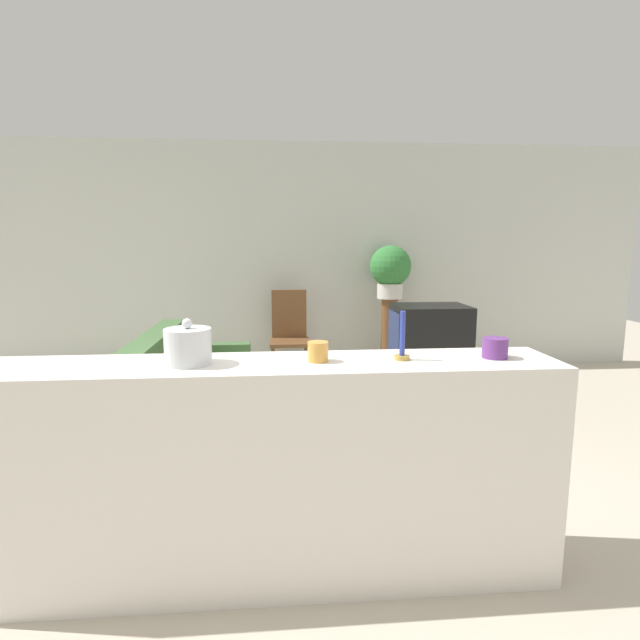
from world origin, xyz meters
name	(u,v)px	position (x,y,z in m)	size (l,w,h in m)	color
ground_plane	(278,522)	(0.00, 0.00, 0.00)	(14.00, 14.00, 0.00)	beige
wall_back	(276,259)	(0.00, 3.43, 1.35)	(9.00, 0.06, 2.70)	silver
couch	(188,401)	(-0.71, 1.33, 0.29)	(0.82, 1.83, 0.81)	#476B3D
tv_stand	(429,382)	(1.46, 1.96, 0.21)	(0.87, 0.58, 0.43)	brown
television	(430,333)	(1.45, 1.96, 0.69)	(0.70, 0.53, 0.53)	black
wooden_chair	(290,332)	(0.14, 2.96, 0.54)	(0.44, 0.44, 1.01)	brown
plant_stand	(389,336)	(1.32, 3.12, 0.45)	(0.19, 0.19, 0.90)	brown
potted_plant	(390,269)	(1.32, 3.12, 1.24)	(0.48, 0.48, 0.61)	white
foreground_counter	(277,471)	(0.00, -0.44, 0.51)	(2.54, 0.44, 1.02)	white
decorative_bowl	(188,346)	(-0.37, -0.44, 1.10)	(0.20, 0.20, 0.20)	silver
candle_jar	(318,352)	(0.19, -0.44, 1.07)	(0.09, 0.09, 0.09)	gold
candlestick	(402,344)	(0.57, -0.44, 1.09)	(0.07, 0.07, 0.22)	#B7933D
coffee_tin	(495,348)	(1.00, -0.44, 1.07)	(0.11, 0.11, 0.09)	#66337F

